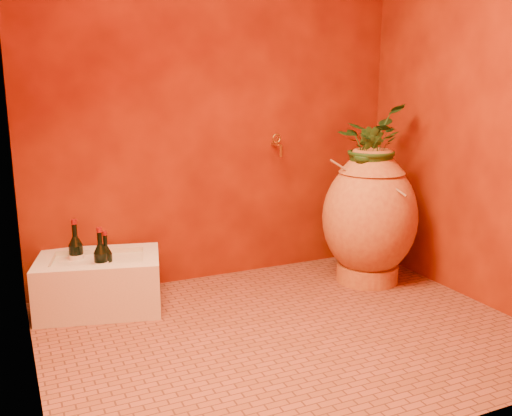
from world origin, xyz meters
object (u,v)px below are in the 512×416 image
amphora (370,217)px  stone_basin (100,284)px  wine_bottle_a (76,257)px  wine_bottle_c (101,264)px  wine_bottle_b (106,264)px  wall_tap (277,144)px

amphora → stone_basin: size_ratio=1.13×
wine_bottle_a → wine_bottle_c: (0.11, -0.18, -0.01)m
stone_basin → wine_bottle_b: bearing=-53.2°
amphora → wine_bottle_b: (-1.66, 0.21, -0.15)m
wine_bottle_c → wine_bottle_a: bearing=122.3°
wine_bottle_c → wall_tap: wall_tap is taller
wine_bottle_b → wine_bottle_c: size_ratio=0.91×
wine_bottle_b → wine_bottle_c: bearing=-142.9°
wine_bottle_a → wine_bottle_c: size_ratio=1.05×
amphora → wine_bottle_b: bearing=173.0°
amphora → wine_bottle_a: (-1.81, 0.36, -0.14)m
wine_bottle_c → wall_tap: size_ratio=2.22×
wine_bottle_a → wine_bottle_b: (0.14, -0.15, -0.02)m
wine_bottle_c → wall_tap: bearing=11.8°
wine_bottle_b → wine_bottle_a: bearing=133.6°
stone_basin → wine_bottle_b: 0.15m
wine_bottle_b → wine_bottle_c: wine_bottle_c is taller
amphora → stone_basin: (-1.70, 0.26, -0.29)m
stone_basin → wine_bottle_a: bearing=136.4°
stone_basin → wine_bottle_b: size_ratio=2.59×
wine_bottle_b → wall_tap: (1.21, 0.23, 0.60)m
wine_bottle_b → wine_bottle_c: 0.04m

